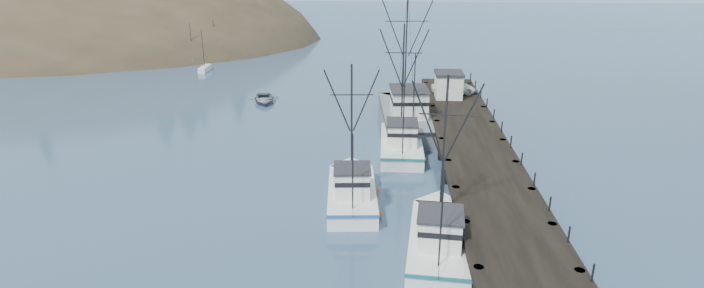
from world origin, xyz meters
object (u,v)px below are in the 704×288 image
work_vessel (406,114)px  trawler_mid (352,191)px  pier_shed (449,84)px  motorboat (264,102)px  pier (472,142)px  trawler_far (401,142)px  trawler_near (439,237)px  pickup_truck (454,88)px

work_vessel → trawler_mid: bearing=-104.2°
pier_shed → motorboat: (-21.23, 3.82, -3.42)m
pier → pier_shed: bearing=92.9°
trawler_far → pier_shed: trawler_far is taller
trawler_mid → pier_shed: trawler_mid is taller
work_vessel → trawler_far: bearing=-95.1°
trawler_near → trawler_mid: 8.62m
pickup_truck → pier_shed: bearing=142.0°
trawler_mid → trawler_far: bearing=69.9°
trawler_far → motorboat: bearing=136.1°
pier_shed → pier: bearing=-87.1°
trawler_far → trawler_near: bearing=-83.7°
pier_shed → pickup_truck: pier_shed is taller
trawler_near → trawler_far: (-1.88, 17.04, 0.00)m
pier → pickup_truck: size_ratio=9.03×
work_vessel → pier_shed: bearing=41.7°
trawler_far → pier: bearing=-18.6°
trawler_near → pier_shed: 28.80m
trawler_far → pickup_truck: (6.13, 12.92, 1.86)m
pier → pier_shed: size_ratio=13.75×
trawler_near → work_vessel: work_vessel is taller
trawler_mid → work_vessel: (4.53, 17.85, 0.41)m
trawler_mid → pickup_truck: 25.65m
pickup_truck → motorboat: pickup_truck is taller
trawler_mid → motorboat: trawler_mid is taller
trawler_far → pier_shed: (5.36, 11.43, 2.60)m
pier_shed → pickup_truck: 1.83m
trawler_far → motorboat: size_ratio=2.33×
pier → trawler_far: 6.44m
trawler_far → pickup_truck: 14.42m
motorboat → work_vessel: bearing=-39.7°
trawler_near → pier_shed: (3.48, 28.47, 2.60)m
pier → trawler_near: (-4.17, -15.00, -0.87)m
work_vessel → pier: bearing=-59.8°
trawler_far → work_vessel: size_ratio=0.70×
motorboat → pier_shed: bearing=-24.0°
trawler_mid → trawler_far: trawler_far is taller
pier_shed → trawler_far: bearing=-115.1°
pier_shed → trawler_near: bearing=-97.0°
trawler_near → pier_shed: bearing=83.0°
trawler_mid → trawler_far: 11.31m
trawler_near → work_vessel: size_ratio=0.67×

